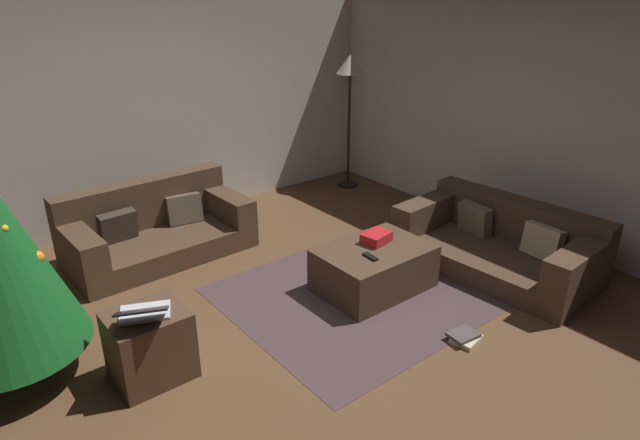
% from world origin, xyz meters
% --- Properties ---
extents(ground_plane, '(6.40, 6.40, 0.00)m').
position_xyz_m(ground_plane, '(0.00, 0.00, 0.00)').
color(ground_plane, brown).
extents(rear_partition, '(6.40, 0.12, 2.60)m').
position_xyz_m(rear_partition, '(0.00, 3.14, 1.30)').
color(rear_partition, beige).
rests_on(rear_partition, ground_plane).
extents(corner_partition, '(0.12, 6.40, 2.60)m').
position_xyz_m(corner_partition, '(3.14, 0.00, 1.30)').
color(corner_partition, beige).
rests_on(corner_partition, ground_plane).
extents(couch_left, '(1.82, 0.97, 0.73)m').
position_xyz_m(couch_left, '(-0.28, 2.25, 0.27)').
color(couch_left, '#473323').
rests_on(couch_left, ground_plane).
extents(couch_right, '(1.11, 1.89, 0.62)m').
position_xyz_m(couch_right, '(2.25, -0.15, 0.24)').
color(couch_right, '#473323').
rests_on(couch_right, ground_plane).
extents(ottoman, '(0.99, 0.70, 0.40)m').
position_xyz_m(ottoman, '(0.97, 0.32, 0.20)').
color(ottoman, '#473323').
rests_on(ottoman, ground_plane).
extents(gift_box, '(0.29, 0.23, 0.09)m').
position_xyz_m(gift_box, '(1.07, 0.40, 0.45)').
color(gift_box, red).
rests_on(gift_box, ottoman).
extents(tv_remote, '(0.06, 0.16, 0.02)m').
position_xyz_m(tv_remote, '(0.81, 0.20, 0.41)').
color(tv_remote, black).
rests_on(tv_remote, ottoman).
extents(side_table, '(0.52, 0.44, 0.51)m').
position_xyz_m(side_table, '(-1.10, 0.40, 0.26)').
color(side_table, '#4C3323').
rests_on(side_table, ground_plane).
extents(laptop, '(0.46, 0.49, 0.18)m').
position_xyz_m(laptop, '(-1.12, 0.34, 0.57)').
color(laptop, silver).
rests_on(laptop, side_table).
extents(book_stack, '(0.26, 0.23, 0.07)m').
position_xyz_m(book_stack, '(0.97, -0.73, 0.03)').
color(book_stack, beige).
rests_on(book_stack, ground_plane).
extents(corner_lamp, '(0.36, 0.36, 1.76)m').
position_xyz_m(corner_lamp, '(2.65, 2.58, 1.50)').
color(corner_lamp, black).
rests_on(corner_lamp, ground_plane).
extents(area_rug, '(2.60, 2.00, 0.01)m').
position_xyz_m(area_rug, '(0.97, 0.32, 0.00)').
color(area_rug, '#453235').
rests_on(area_rug, ground_plane).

